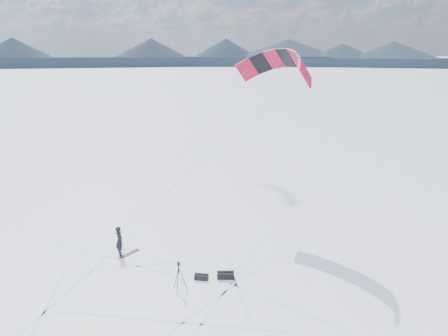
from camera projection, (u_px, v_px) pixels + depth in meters
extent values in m
plane|color=white|center=(145.00, 283.00, 22.08)|extent=(1800.00, 1800.00, 0.00)
cube|color=#172332|center=(382.00, 63.00, 309.18)|extent=(150.19, 119.71, 6.78)
cone|color=#172332|center=(383.00, 58.00, 308.30)|extent=(88.58, 88.58, 8.00)
cube|color=#172332|center=(236.00, 62.00, 330.04)|extent=(156.46, 80.45, 6.78)
cone|color=#172332|center=(236.00, 58.00, 329.16)|extent=(77.75, 77.75, 8.00)
cube|color=#172332|center=(93.00, 63.00, 317.43)|extent=(153.20, 57.23, 6.78)
cone|color=#172332|center=(93.00, 58.00, 316.55)|extent=(69.07, 69.07, 8.00)
cube|color=#AEC3DF|center=(73.00, 309.00, 19.82)|extent=(3.52, 7.29, 0.01)
cube|color=#AEC3DF|center=(113.00, 280.00, 22.33)|extent=(6.45, 7.79, 0.01)
cube|color=#AEC3DF|center=(145.00, 257.00, 24.85)|extent=(11.66, 3.07, 0.01)
cube|color=#AEC3DF|center=(187.00, 310.00, 19.79)|extent=(1.27, 5.91, 0.01)
cube|color=#AEC3DF|center=(215.00, 280.00, 22.31)|extent=(6.52, 4.83, 0.01)
cube|color=#AEC3DF|center=(237.00, 257.00, 24.82)|extent=(8.85, 4.87, 0.01)
cube|color=#AEC3DF|center=(93.00, 306.00, 20.10)|extent=(5.61, 2.36, 0.01)
imported|color=black|center=(120.00, 255.00, 25.15)|extent=(0.55, 0.71, 1.75)
cube|color=maroon|center=(129.00, 254.00, 25.23)|extent=(1.21, 1.13, 0.04)
cylinder|color=black|center=(183.00, 278.00, 21.28)|extent=(0.43, 0.06, 1.27)
cylinder|color=black|center=(176.00, 277.00, 21.36)|extent=(0.27, 0.37, 1.27)
cylinder|color=black|center=(178.00, 281.00, 21.04)|extent=(0.21, 0.40, 1.27)
cylinder|color=black|center=(179.00, 271.00, 21.11)|extent=(0.04, 0.04, 0.38)
cube|color=black|center=(179.00, 266.00, 21.04)|extent=(0.08, 0.08, 0.05)
cube|color=black|center=(179.00, 264.00, 21.02)|extent=(0.15, 0.11, 0.11)
cylinder|color=black|center=(178.00, 263.00, 21.11)|extent=(0.08, 0.11, 0.08)
cube|color=black|center=(225.00, 275.00, 22.50)|extent=(0.95, 0.58, 0.33)
cylinder|color=black|center=(225.00, 272.00, 22.45)|extent=(0.84, 0.24, 0.08)
cube|color=black|center=(201.00, 277.00, 22.40)|extent=(0.78, 0.58, 0.26)
cylinder|color=black|center=(201.00, 274.00, 22.36)|extent=(0.65, 0.32, 0.08)
cube|color=#B8102E|center=(305.00, 73.00, 25.21)|extent=(1.33, 1.26, 1.70)
cube|color=black|center=(303.00, 65.00, 26.07)|extent=(1.09, 1.37, 1.56)
cube|color=#B8102E|center=(297.00, 60.00, 27.04)|extent=(1.10, 1.39, 1.39)
cube|color=black|center=(286.00, 58.00, 28.03)|extent=(1.32, 1.38, 1.20)
cube|color=#B8102E|center=(274.00, 59.00, 28.95)|extent=(1.51, 1.29, 1.39)
cube|color=black|center=(261.00, 63.00, 29.72)|extent=(1.66, 1.13, 1.56)
cube|color=#B8102E|center=(247.00, 70.00, 30.28)|extent=(1.75, 0.89, 1.70)
cylinder|color=gray|center=(213.00, 152.00, 25.00)|extent=(11.03, 0.54, 8.76)
cylinder|color=gray|center=(189.00, 143.00, 27.54)|extent=(9.08, 6.32, 8.76)
cylinder|color=black|center=(119.00, 233.00, 24.80)|extent=(0.53, 0.21, 0.03)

